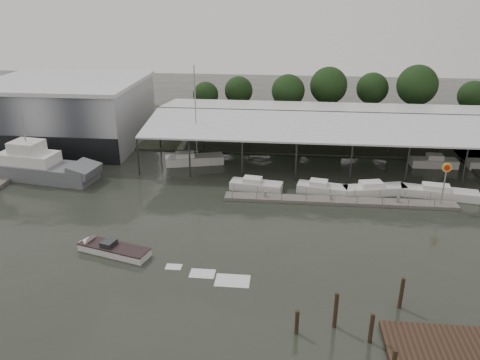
# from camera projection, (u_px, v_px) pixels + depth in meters

# --- Properties ---
(ground) EXTENTS (200.00, 200.00, 0.00)m
(ground) POSITION_uv_depth(u_px,v_px,m) (204.00, 236.00, 49.36)
(ground) COLOR #262B23
(ground) RESTS_ON ground
(land_strip_far) EXTENTS (140.00, 30.00, 0.30)m
(land_strip_far) POSITION_uv_depth(u_px,v_px,m) (242.00, 127.00, 87.97)
(land_strip_far) COLOR #3C4131
(land_strip_far) RESTS_ON ground
(land_strip_west) EXTENTS (20.00, 40.00, 0.30)m
(land_strip_west) POSITION_uv_depth(u_px,v_px,m) (5.00, 139.00, 80.67)
(land_strip_west) COLOR #3C4131
(land_strip_west) RESTS_ON ground
(storage_warehouse) EXTENTS (24.50, 20.50, 10.50)m
(storage_warehouse) POSITION_uv_depth(u_px,v_px,m) (67.00, 112.00, 77.52)
(storage_warehouse) COLOR #A1A5AB
(storage_warehouse) RESTS_ON ground
(covered_boat_shed) EXTENTS (58.24, 24.00, 6.96)m
(covered_boat_shed) POSITION_uv_depth(u_px,v_px,m) (344.00, 117.00, 71.21)
(covered_boat_shed) COLOR silver
(covered_boat_shed) RESTS_ON ground
(trawler_dock) EXTENTS (3.00, 18.00, 0.50)m
(trawler_dock) POSITION_uv_depth(u_px,v_px,m) (8.00, 175.00, 64.96)
(trawler_dock) COLOR slate
(trawler_dock) RESTS_ON ground
(floating_dock) EXTENTS (28.00, 2.00, 1.40)m
(floating_dock) POSITION_uv_depth(u_px,v_px,m) (339.00, 201.00, 57.08)
(floating_dock) COLOR slate
(floating_dock) RESTS_ON ground
(shell_fuel_sign) EXTENTS (1.10, 0.18, 5.55)m
(shell_fuel_sign) POSITION_uv_depth(u_px,v_px,m) (445.00, 176.00, 54.54)
(shell_fuel_sign) COLOR gray
(shell_fuel_sign) RESTS_ON ground
(grey_trawler) EXTENTS (17.68, 6.95, 8.84)m
(grey_trawler) POSITION_uv_depth(u_px,v_px,m) (37.00, 167.00, 64.00)
(grey_trawler) COLOR slate
(grey_trawler) RESTS_ON ground
(white_sailboat) EXTENTS (8.89, 4.66, 14.66)m
(white_sailboat) POSITION_uv_depth(u_px,v_px,m) (193.00, 159.00, 69.53)
(white_sailboat) COLOR silver
(white_sailboat) RESTS_ON ground
(speedboat_underway) EXTENTS (18.60, 6.96, 2.00)m
(speedboat_underway) POSITION_uv_depth(u_px,v_px,m) (109.00, 248.00, 46.28)
(speedboat_underway) COLOR silver
(speedboat_underway) RESTS_ON ground
(moored_cruiser_0) EXTENTS (6.95, 3.20, 1.70)m
(moored_cruiser_0) POSITION_uv_depth(u_px,v_px,m) (256.00, 185.00, 60.60)
(moored_cruiser_0) COLOR silver
(moored_cruiser_0) RESTS_ON ground
(moored_cruiser_1) EXTENTS (6.60, 3.33, 1.70)m
(moored_cruiser_1) POSITION_uv_depth(u_px,v_px,m) (322.00, 188.00, 59.69)
(moored_cruiser_1) COLOR silver
(moored_cruiser_1) RESTS_ON ground
(moored_cruiser_2) EXTENTS (8.26, 3.94, 1.70)m
(moored_cruiser_2) POSITION_uv_depth(u_px,v_px,m) (374.00, 189.00, 59.32)
(moored_cruiser_2) COLOR silver
(moored_cruiser_2) RESTS_ON ground
(moored_cruiser_3) EXTENTS (9.42, 3.69, 1.70)m
(moored_cruiser_3) POSITION_uv_depth(u_px,v_px,m) (439.00, 192.00, 58.44)
(moored_cruiser_3) COLOR silver
(moored_cruiser_3) RESTS_ON ground
(mooring_pilings) EXTENTS (8.76, 10.44, 3.68)m
(mooring_pilings) POSITION_uv_depth(u_px,v_px,m) (361.00, 335.00, 33.71)
(mooring_pilings) COLOR #37271B
(mooring_pilings) RESTS_ON ground
(horizon_tree_line) EXTENTS (68.19, 10.88, 11.27)m
(horizon_tree_line) POSITION_uv_depth(u_px,v_px,m) (374.00, 90.00, 88.65)
(horizon_tree_line) COLOR black
(horizon_tree_line) RESTS_ON ground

